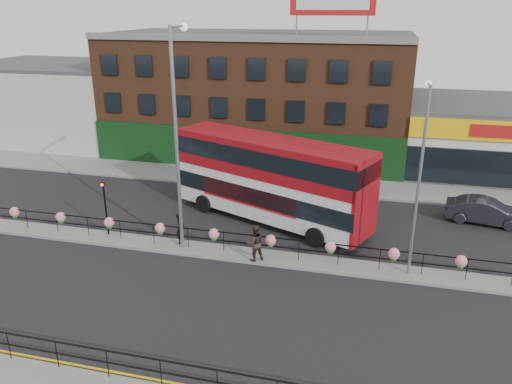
% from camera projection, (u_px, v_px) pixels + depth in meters
% --- Properties ---
extents(ground, '(120.00, 120.00, 0.00)m').
position_uv_depth(ground, '(242.00, 256.00, 26.22)').
color(ground, black).
rests_on(ground, ground).
extents(north_pavement, '(60.00, 4.00, 0.15)m').
position_uv_depth(north_pavement, '(286.00, 182.00, 37.09)').
color(north_pavement, gray).
rests_on(north_pavement, ground).
extents(median, '(60.00, 1.60, 0.15)m').
position_uv_depth(median, '(242.00, 254.00, 26.19)').
color(median, gray).
rests_on(median, ground).
extents(yellow_line_inner, '(60.00, 0.10, 0.01)m').
position_uv_depth(yellow_line_inner, '(167.00, 382.00, 17.40)').
color(yellow_line_inner, gold).
rests_on(yellow_line_inner, ground).
extents(brick_building, '(25.00, 12.21, 10.30)m').
position_uv_depth(brick_building, '(259.00, 94.00, 43.48)').
color(brick_building, brown).
rests_on(brick_building, ground).
extents(supermarket, '(15.00, 12.25, 5.30)m').
position_uv_depth(supermarket, '(502.00, 136.00, 39.70)').
color(supermarket, silver).
rests_on(supermarket, ground).
extents(warehouse_west, '(15.50, 12.00, 7.30)m').
position_uv_depth(warehouse_west, '(58.00, 101.00, 48.68)').
color(warehouse_west, '#B4B4AE').
rests_on(warehouse_west, ground).
extents(median_railing, '(30.04, 0.56, 1.23)m').
position_uv_depth(median_railing, '(242.00, 238.00, 25.85)').
color(median_railing, black).
rests_on(median_railing, median).
extents(south_railing, '(20.04, 0.05, 1.12)m').
position_uv_depth(south_railing, '(107.00, 357.00, 17.16)').
color(south_railing, black).
rests_on(south_railing, south_pavement).
extents(double_decker_bus, '(12.76, 7.63, 5.11)m').
position_uv_depth(double_decker_bus, '(270.00, 172.00, 29.46)').
color(double_decker_bus, silver).
rests_on(double_decker_bus, ground).
extents(car, '(3.11, 5.16, 1.53)m').
position_uv_depth(car, '(486.00, 211.00, 29.91)').
color(car, '#272730').
rests_on(car, ground).
extents(pedestrian_a, '(0.79, 0.66, 1.74)m').
position_uv_depth(pedestrian_a, '(180.00, 228.00, 27.06)').
color(pedestrian_a, black).
rests_on(pedestrian_a, median).
extents(pedestrian_b, '(1.59, 1.57, 1.92)m').
position_uv_depth(pedestrian_b, '(255.00, 243.00, 25.15)').
color(pedestrian_b, '#2E261D').
rests_on(pedestrian_b, median).
extents(lamp_column_west, '(0.41, 2.00, 11.41)m').
position_uv_depth(lamp_column_west, '(178.00, 122.00, 24.75)').
color(lamp_column_west, gray).
rests_on(lamp_column_west, median).
extents(lamp_column_east, '(0.33, 1.59, 9.07)m').
position_uv_depth(lamp_column_east, '(420.00, 166.00, 22.53)').
color(lamp_column_east, gray).
rests_on(lamp_column_east, median).
extents(traffic_light_median, '(0.15, 0.28, 3.65)m').
position_uv_depth(traffic_light_median, '(104.00, 196.00, 27.55)').
color(traffic_light_median, black).
rests_on(traffic_light_median, median).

